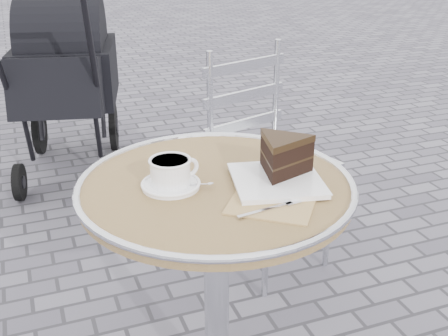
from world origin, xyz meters
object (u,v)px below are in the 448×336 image
object	(u,v)px
cafe_table	(216,238)
cake_plate_set	(281,161)
bistro_chair	(256,133)
cappuccino_set	(171,175)
baby_stroller	(65,84)

from	to	relation	value
cafe_table	cake_plate_set	world-z (taller)	cake_plate_set
cake_plate_set	cafe_table	bearing A→B (deg)	177.18
cafe_table	bistro_chair	xyz separation A→B (m)	(0.43, 0.71, -0.01)
cake_plate_set	bistro_chair	world-z (taller)	bistro_chair
cappuccino_set	bistro_chair	bearing A→B (deg)	41.49
bistro_chair	cake_plate_set	bearing A→B (deg)	-126.59
cake_plate_set	bistro_chair	distance (m)	0.83
cappuccino_set	bistro_chair	distance (m)	0.90
cafe_table	cappuccino_set	bearing A→B (deg)	169.63
bistro_chair	baby_stroller	xyz separation A→B (m)	(-0.63, 1.22, -0.06)
bistro_chair	cafe_table	bearing A→B (deg)	-138.18
cake_plate_set	bistro_chair	xyz separation A→B (m)	(0.27, 0.76, -0.23)
cake_plate_set	bistro_chair	bearing A→B (deg)	82.78
cafe_table	cappuccino_set	size ratio (longest dim) A/B	4.42
cake_plate_set	baby_stroller	world-z (taller)	baby_stroller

